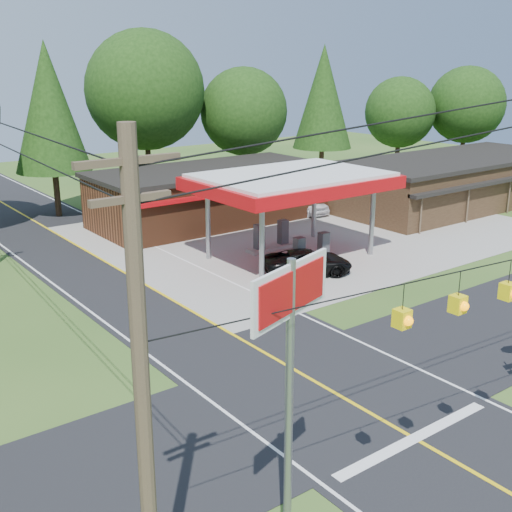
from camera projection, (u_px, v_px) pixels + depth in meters
ground at (332, 392)px, 22.01m from camera, size 120.00×120.00×0.00m
main_highway at (332, 391)px, 22.00m from camera, size 8.00×120.00×0.02m
cross_road at (332, 391)px, 22.00m from camera, size 70.00×7.00×0.02m
lane_center_yellow at (332, 391)px, 22.00m from camera, size 0.15×110.00×0.00m
gas_canopy at (292, 184)px, 35.87m from camera, size 10.60×7.40×4.88m
convenience_store at (210, 195)px, 44.76m from camera, size 16.40×7.55×3.80m
strip_building at (454, 181)px, 49.74m from camera, size 20.40×8.75×3.80m
utility_pole_near_left at (143, 401)px, 11.21m from camera, size 1.80×0.30×10.00m
overhead_beacons at (486, 269)px, 15.03m from camera, size 17.04×2.04×1.03m
treeline_backdrop at (71, 119)px, 38.64m from camera, size 70.27×51.59×13.30m
suv_car at (308, 262)px, 33.91m from camera, size 6.32×6.32×1.30m
sedan_car at (304, 203)px, 47.60m from camera, size 4.91×4.91×1.54m
big_stop_sign at (290, 343)px, 13.08m from camera, size 2.56×0.89×7.18m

